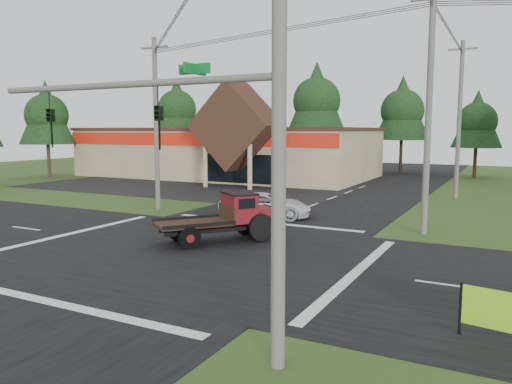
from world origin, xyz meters
The scene contains 18 objects.
ground centered at (0.00, 0.00, 0.00)m, with size 120.00×120.00×0.00m, color #334D1B.
road_ns centered at (0.00, 0.00, 0.01)m, with size 12.00×120.00×0.02m, color black.
road_ew centered at (0.00, 0.00, 0.01)m, with size 120.00×12.00×0.02m, color black.
parking_apron centered at (-14.00, 19.00, 0.01)m, with size 28.00×14.00×0.02m, color black.
cvs_building centered at (-15.70, 29.57, 2.78)m, with size 30.40×18.20×9.19m.
traffic_signal_mast centered at (5.82, -7.50, 4.43)m, with size 8.12×0.24×7.00m.
utility_pole_nr centered at (7.50, -7.50, 5.64)m, with size 2.00×0.30×11.00m.
utility_pole_nw centered at (-8.00, 8.00, 5.39)m, with size 2.00×0.30×10.50m.
utility_pole_ne centered at (8.00, 8.00, 5.89)m, with size 2.00×0.30×11.50m.
utility_pole_n centered at (8.00, 22.00, 5.74)m, with size 2.00×0.30×11.20m.
tree_row_a centered at (-30.00, 40.00, 8.05)m, with size 6.72×6.72×12.12m.
tree_row_b centered at (-20.00, 42.00, 6.70)m, with size 5.60×5.60×10.10m.
tree_row_c centered at (-10.00, 41.00, 8.72)m, with size 7.28×7.28×13.13m.
tree_row_d centered at (0.00, 42.00, 7.38)m, with size 6.16×6.16×11.11m.
tree_row_e centered at (8.00, 40.00, 6.03)m, with size 5.04×5.04×9.09m.
tree_side_w centered at (-32.00, 20.00, 6.70)m, with size 5.60×5.60×10.10m.
antique_flatbed_truck centered at (0.12, 1.96, 1.11)m, with size 2.02×5.29×2.21m, color #570C10, non-canonical shape.
white_pickup centered at (-0.71, 8.38, 0.72)m, with size 2.39×5.19×1.44m, color silver.
Camera 1 is at (11.70, -16.56, 4.95)m, focal length 35.00 mm.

